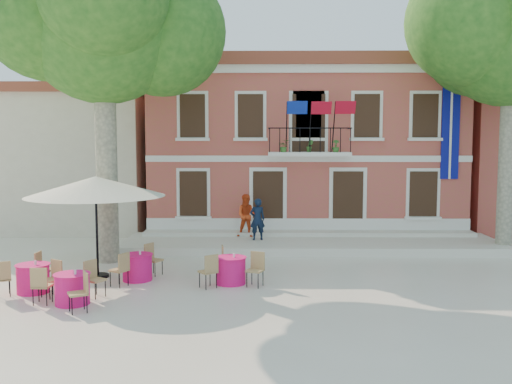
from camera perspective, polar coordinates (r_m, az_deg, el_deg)
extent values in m
plane|color=beige|center=(17.25, 0.01, -8.37)|extent=(90.00, 90.00, 0.00)
cube|color=#BD4447|center=(26.82, 4.58, 4.06)|extent=(13.00, 8.00, 7.00)
cube|color=brown|center=(27.00, 4.64, 12.04)|extent=(13.50, 8.50, 0.50)
cube|color=silver|center=(23.04, 5.31, 12.20)|extent=(13.30, 0.35, 0.35)
cube|color=silver|center=(22.38, 5.33, 3.81)|extent=(3.20, 0.90, 0.15)
cube|color=black|center=(21.98, 5.44, 6.39)|extent=(3.20, 0.04, 0.04)
cube|color=navy|center=(23.87, 18.87, 5.56)|extent=(0.70, 0.05, 3.60)
cube|color=#0D2698|center=(21.61, 3.13, 8.41)|extent=(0.76, 0.27, 0.47)
cube|color=#B70C22|center=(21.66, 5.53, 8.39)|extent=(0.76, 0.29, 0.47)
cube|color=#B70C22|center=(21.75, 7.92, 8.35)|extent=(0.76, 0.27, 0.47)
imported|color=#26591E|center=(22.02, 2.80, 4.62)|extent=(0.43, 0.37, 0.48)
imported|color=#26591E|center=(22.08, 5.40, 4.60)|extent=(0.26, 0.21, 0.48)
imported|color=#26591E|center=(22.18, 7.99, 4.58)|extent=(0.27, 0.27, 0.48)
cube|color=beige|center=(29.43, -18.55, 2.94)|extent=(9.00, 9.00, 6.00)
cube|color=brown|center=(29.49, -18.73, 9.16)|extent=(9.40, 9.40, 0.40)
cube|color=silver|center=(21.59, 5.50, -5.20)|extent=(14.00, 3.40, 0.30)
cylinder|color=#A59E84|center=(19.42, -14.72, 3.08)|extent=(0.70, 0.70, 6.76)
sphere|color=#1D4E18|center=(19.78, -15.05, 16.33)|extent=(5.41, 5.41, 5.41)
cylinder|color=#A59E84|center=(22.24, 23.78, 3.05)|extent=(0.56, 0.56, 6.75)
sphere|color=#1D4E18|center=(22.56, 24.23, 14.63)|extent=(5.40, 5.40, 5.40)
cylinder|color=black|center=(17.70, -15.52, -8.08)|extent=(0.64, 0.64, 0.08)
cylinder|color=black|center=(17.45, -15.63, -3.97)|extent=(0.07, 0.07, 2.65)
cone|color=beige|center=(17.29, -15.74, 0.55)|extent=(4.03, 4.03, 0.58)
imported|color=black|center=(21.39, 0.14, -2.73)|extent=(0.63, 0.48, 1.57)
imported|color=#E0461A|center=(22.02, -0.90, -2.38)|extent=(0.83, 0.66, 1.66)
cylinder|color=#EA1672|center=(16.96, -11.78, -7.42)|extent=(0.84, 0.84, 0.75)
cylinder|color=#EA1672|center=(16.88, -11.81, -6.14)|extent=(0.90, 0.90, 0.02)
cube|color=tan|center=(16.40, -13.54, -7.53)|extent=(0.57, 0.57, 0.95)
cube|color=tan|center=(17.50, -10.16, -6.66)|extent=(0.57, 0.57, 0.95)
cylinder|color=#EA1672|center=(15.00, -17.90, -9.25)|extent=(0.84, 0.84, 0.75)
cylinder|color=#EA1672|center=(14.91, -17.94, -7.82)|extent=(0.90, 0.90, 0.02)
cube|color=tan|center=(14.26, -17.39, -9.58)|extent=(0.57, 0.57, 0.95)
cube|color=tan|center=(15.45, -15.75, -8.38)|extent=(0.58, 0.58, 0.95)
cube|color=tan|center=(15.25, -20.59, -8.71)|extent=(0.43, 0.43, 0.95)
cylinder|color=#EA1672|center=(16.43, -21.40, -8.09)|extent=(0.84, 0.84, 0.75)
cylinder|color=#EA1672|center=(16.35, -21.45, -6.78)|extent=(0.90, 0.90, 0.02)
cube|color=tan|center=(15.81, -19.83, -8.19)|extent=(0.58, 0.58, 0.95)
cube|color=tan|center=(17.07, -20.34, -7.21)|extent=(0.44, 0.44, 0.95)
cube|color=tan|center=(16.37, -24.05, -7.88)|extent=(0.57, 0.57, 0.95)
cylinder|color=#EA1672|center=(16.25, -2.55, -7.87)|extent=(0.84, 0.84, 0.75)
cylinder|color=#EA1672|center=(16.17, -2.55, -6.54)|extent=(0.90, 0.90, 0.02)
cube|color=tan|center=(15.84, -4.83, -7.86)|extent=(0.59, 0.59, 0.95)
cube|color=tan|center=(15.92, -0.11, -7.78)|extent=(0.55, 0.55, 0.95)
cube|color=tan|center=(16.96, -2.71, -6.97)|extent=(0.47, 0.47, 0.95)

